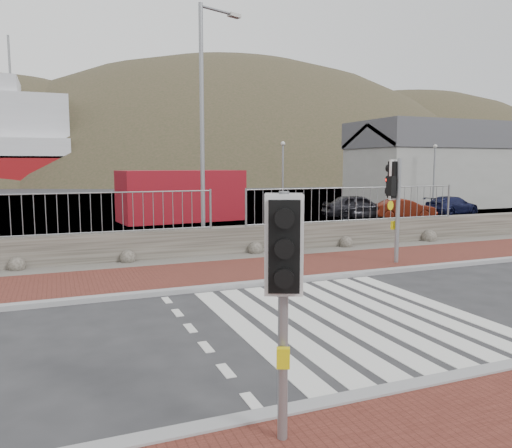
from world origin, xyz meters
name	(u,v)px	position (x,y,z in m)	size (l,w,h in m)	color
ground	(350,317)	(0.00, 0.00, 0.00)	(220.00, 220.00, 0.00)	#28282B
sidewalk_far	(260,270)	(0.00, 4.50, 0.04)	(40.00, 3.00, 0.08)	brown
kerb_near	(470,376)	(0.00, -3.00, 0.05)	(40.00, 0.25, 0.12)	gray
kerb_far	(283,281)	(0.00, 3.00, 0.05)	(40.00, 0.25, 0.12)	gray
zebra_crossing	(350,317)	(0.00, 0.00, 0.01)	(4.62, 5.60, 0.01)	silver
gravel_strip	(236,258)	(0.00, 6.50, 0.03)	(40.00, 1.50, 0.06)	#59544C
stone_wall	(227,241)	(0.00, 7.30, 0.45)	(40.00, 0.60, 0.90)	#47433A
railing	(228,199)	(0.00, 7.15, 1.82)	(18.07, 0.07, 1.22)	gray
quay	(134,206)	(0.00, 27.90, 0.00)	(120.00, 40.00, 0.50)	#4C4C4F
water	(96,186)	(0.00, 62.90, 0.00)	(220.00, 50.00, 0.05)	#3F4C54
harbor_building	(440,164)	(20.00, 19.90, 2.93)	(12.20, 6.20, 5.80)	#9E9E99
hills_backdrop	(127,301)	(6.74, 87.90, -23.05)	(254.00, 90.00, 100.00)	#32341F
traffic_signal_near	(283,266)	(-3.05, -3.50, 1.91)	(0.44, 0.36, 2.64)	gray
traffic_signal_far	(398,188)	(3.97, 3.79, 2.23)	(0.76, 0.46, 3.08)	gray
streetlight	(205,115)	(-0.44, 8.15, 4.52)	(1.63, 0.76, 8.04)	gray
shipping_container	(181,196)	(0.97, 17.59, 1.31)	(6.28, 2.62, 2.62)	maroon
car_a	(358,207)	(10.10, 15.02, 0.66)	(1.55, 3.85, 1.31)	black
car_b	(404,209)	(12.40, 14.03, 0.54)	(1.15, 3.28, 1.08)	#5C190D
car_c	(452,205)	(16.45, 14.83, 0.54)	(1.52, 3.73, 1.08)	#121539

